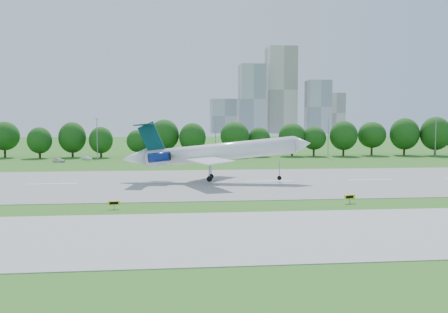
# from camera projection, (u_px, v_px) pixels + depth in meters

# --- Properties ---
(ground) EXTENTS (600.00, 600.00, 0.00)m
(ground) POSITION_uv_depth(u_px,v_px,m) (160.00, 206.00, 67.81)
(ground) COLOR #296119
(ground) RESTS_ON ground
(runway) EXTENTS (400.00, 45.00, 0.08)m
(runway) POSITION_uv_depth(u_px,v_px,m) (163.00, 183.00, 92.60)
(runway) COLOR gray
(runway) RESTS_ON ground
(taxiway) EXTENTS (400.00, 23.00, 0.08)m
(taxiway) POSITION_uv_depth(u_px,v_px,m) (157.00, 235.00, 49.96)
(taxiway) COLOR #ADADA8
(taxiway) RESTS_ON ground
(tree_line) EXTENTS (288.40, 8.40, 10.40)m
(tree_line) POSITION_uv_depth(u_px,v_px,m) (166.00, 138.00, 158.61)
(tree_line) COLOR #382314
(tree_line) RESTS_ON ground
(light_poles) EXTENTS (175.90, 0.25, 12.19)m
(light_poles) POSITION_uv_depth(u_px,v_px,m) (157.00, 138.00, 148.41)
(light_poles) COLOR gray
(light_poles) RESTS_ON ground
(skyline) EXTENTS (127.00, 52.00, 80.00)m
(skyline) POSITION_uv_depth(u_px,v_px,m) (277.00, 100.00, 463.71)
(skyline) COLOR #B2B2B7
(skyline) RESTS_ON ground
(airliner) EXTENTS (35.58, 25.53, 11.09)m
(airliner) POSITION_uv_depth(u_px,v_px,m) (211.00, 152.00, 93.42)
(airliner) COLOR white
(airliner) RESTS_ON ground
(taxi_sign_centre) EXTENTS (1.55, 0.48, 1.08)m
(taxi_sign_centre) POSITION_uv_depth(u_px,v_px,m) (114.00, 203.00, 64.89)
(taxi_sign_centre) COLOR gray
(taxi_sign_centre) RESTS_ON ground
(taxi_sign_right) EXTENTS (1.71, 0.73, 1.22)m
(taxi_sign_right) POSITION_uv_depth(u_px,v_px,m) (350.00, 197.00, 69.45)
(taxi_sign_right) COLOR gray
(taxi_sign_right) RESTS_ON ground
(service_vehicle_a) EXTENTS (3.43, 2.39, 1.07)m
(service_vehicle_a) POSITION_uv_depth(u_px,v_px,m) (86.00, 158.00, 146.81)
(service_vehicle_a) COLOR silver
(service_vehicle_a) RESTS_ON ground
(service_vehicle_b) EXTENTS (3.74, 2.20, 1.19)m
(service_vehicle_b) POSITION_uv_depth(u_px,v_px,m) (59.00, 160.00, 138.79)
(service_vehicle_b) COLOR white
(service_vehicle_b) RESTS_ON ground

